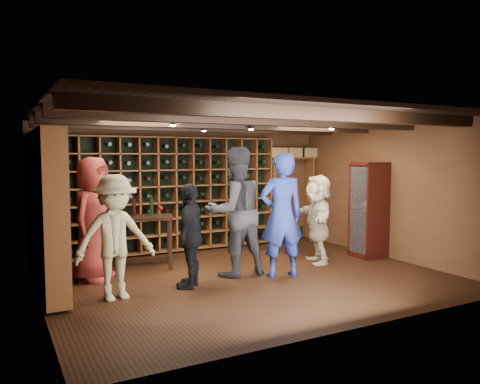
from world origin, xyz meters
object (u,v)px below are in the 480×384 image
man_grey_suit (235,212)px  guest_khaki (115,237)px  display_cabinet (369,212)px  tasting_table (137,222)px  guest_beige (318,219)px  man_blue_shirt (282,215)px  guest_red_floral (93,219)px  guest_woman_black (190,236)px

man_grey_suit → guest_khaki: 2.01m
display_cabinet → man_grey_suit: size_ratio=0.86×
tasting_table → guest_beige: bearing=-3.8°
man_blue_shirt → man_grey_suit: 0.73m
display_cabinet → man_blue_shirt: man_blue_shirt is taller
display_cabinet → guest_red_floral: 4.93m
man_grey_suit → guest_beige: size_ratio=1.30×
man_blue_shirt → guest_khaki: bearing=10.6°
man_blue_shirt → guest_red_floral: 2.90m
guest_woman_black → guest_khaki: guest_khaki is taller
guest_red_floral → tasting_table: guest_red_floral is taller
man_blue_shirt → guest_khaki: 2.59m
guest_red_floral → man_grey_suit: bearing=-72.1°
man_blue_shirt → guest_woman_black: (-1.49, 0.10, -0.22)m
man_blue_shirt → guest_woman_black: bearing=7.7°
guest_red_floral → tasting_table: (0.79, 0.43, -0.16)m
man_grey_suit → guest_red_floral: (-2.04, 0.76, -0.08)m
man_grey_suit → guest_red_floral: 2.18m
guest_beige → guest_khaki: bearing=-60.9°
tasting_table → guest_red_floral: bearing=-135.5°
man_grey_suit → tasting_table: 1.74m
man_blue_shirt → tasting_table: bearing=-28.7°
guest_woman_black → guest_khaki: 1.09m
display_cabinet → man_blue_shirt: bearing=-169.1°
guest_red_floral → guest_beige: (3.75, -0.65, -0.16)m
guest_khaki → guest_beige: size_ratio=1.06×
guest_khaki → guest_red_floral: bearing=88.0°
guest_beige → display_cabinet: bearing=108.0°
display_cabinet → tasting_table: 4.24m
man_grey_suit → guest_woman_black: bearing=17.5°
guest_red_floral → guest_woman_black: (1.17, -1.05, -0.19)m
guest_khaki → tasting_table: bearing=59.2°
guest_khaki → guest_beige: bearing=1.3°
display_cabinet → guest_beige: size_ratio=1.12×
display_cabinet → guest_woman_black: size_ratio=1.16×
guest_beige → man_blue_shirt: bearing=-43.3°
display_cabinet → guest_red_floral: (-4.87, 0.73, 0.09)m
man_blue_shirt → man_grey_suit: (-0.62, 0.39, 0.05)m
display_cabinet → guest_woman_black: 3.72m
man_grey_suit → guest_woman_black: 0.96m
guest_khaki → tasting_table: 1.70m
man_blue_shirt → guest_woman_black: man_blue_shirt is taller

